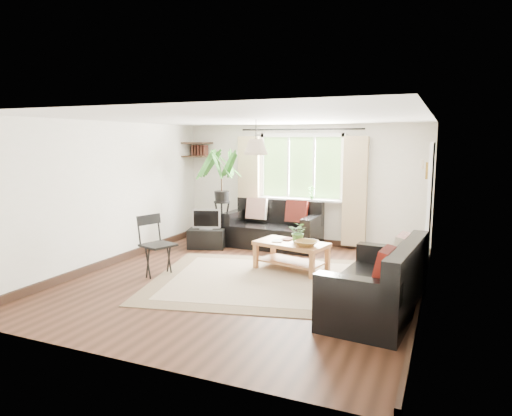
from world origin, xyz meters
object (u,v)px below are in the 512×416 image
at_px(sofa_back, 273,225).
at_px(sofa_right, 376,279).
at_px(tv_stand, 207,239).
at_px(palm_stand, 222,198).
at_px(folding_chair, 158,246).
at_px(coffee_table, 291,256).

bearing_deg(sofa_back, sofa_right, -47.57).
distance_m(sofa_right, tv_stand, 4.17).
distance_m(sofa_back, sofa_right, 3.69).
bearing_deg(tv_stand, palm_stand, 43.62).
relative_size(palm_stand, folding_chair, 2.06).
relative_size(tv_stand, folding_chair, 0.75).
height_order(sofa_right, palm_stand, palm_stand).
height_order(sofa_back, sofa_right, same).
xyz_separation_m(sofa_right, tv_stand, (-3.54, 2.18, -0.24)).
bearing_deg(palm_stand, sofa_right, -36.65).
relative_size(sofa_back, tv_stand, 2.60).
relative_size(sofa_back, sofa_right, 1.00).
distance_m(tv_stand, folding_chair, 1.93).
distance_m(coffee_table, folding_chair, 2.12).
bearing_deg(folding_chair, coffee_table, -40.47).
relative_size(tv_stand, palm_stand, 0.36).
height_order(coffee_table, tv_stand, coffee_table).
xyz_separation_m(sofa_back, coffee_table, (0.87, -1.44, -0.20)).
height_order(sofa_right, coffee_table, sofa_right).
distance_m(tv_stand, palm_stand, 0.86).
bearing_deg(sofa_back, coffee_table, -56.95).
bearing_deg(coffee_table, folding_chair, -149.00).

